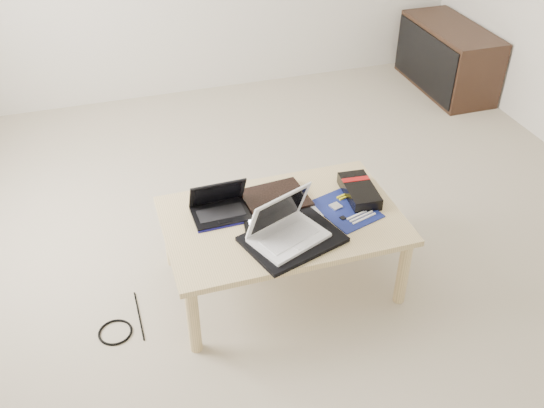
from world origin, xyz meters
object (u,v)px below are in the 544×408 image
object	(u,v)px
media_cabinet	(447,58)
white_laptop	(285,228)
coffee_table	(282,226)
gpu_box	(359,191)
netbook	(220,207)

from	to	relation	value
media_cabinet	white_laptop	xyz separation A→B (m)	(-1.96, -1.89, 0.22)
coffee_table	media_cabinet	size ratio (longest dim) A/B	1.22
coffee_table	gpu_box	bearing A→B (deg)	7.62
coffee_table	gpu_box	size ratio (longest dim) A/B	3.84
coffee_table	media_cabinet	world-z (taller)	media_cabinet
media_cabinet	netbook	world-z (taller)	netbook
netbook	gpu_box	xyz separation A→B (m)	(0.68, -0.06, -0.01)
netbook	white_laptop	distance (m)	0.36
media_cabinet	coffee_table	bearing A→B (deg)	-138.00
coffee_table	gpu_box	distance (m)	0.42
media_cabinet	gpu_box	bearing A→B (deg)	-132.03
coffee_table	media_cabinet	bearing A→B (deg)	42.00
coffee_table	white_laptop	distance (m)	0.19
coffee_table	netbook	size ratio (longest dim) A/B	4.09
white_laptop	coffee_table	bearing A→B (deg)	76.20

